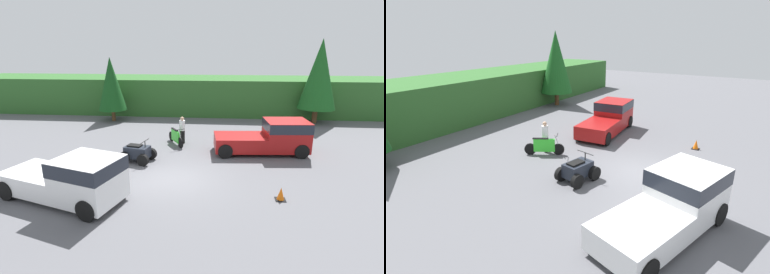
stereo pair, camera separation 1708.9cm
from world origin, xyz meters
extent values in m
plane|color=#5B5B60|center=(0.00, 0.00, 0.00)|extent=(80.00, 80.00, 0.00)
cube|color=#2D6028|center=(0.00, 16.00, 1.63)|extent=(44.00, 6.00, 3.26)
cylinder|color=brown|center=(-6.84, 11.33, 0.48)|extent=(0.32, 0.32, 0.95)
cone|color=#144719|center=(-6.84, 11.33, 3.13)|extent=(2.33, 2.33, 4.34)
cylinder|color=brown|center=(9.98, 12.09, 0.60)|extent=(0.40, 0.40, 1.21)
cone|color=#19561E|center=(9.98, 12.09, 3.96)|extent=(2.95, 2.95, 5.50)
cube|color=maroon|center=(6.02, 4.29, 1.09)|extent=(2.56, 2.23, 1.73)
cube|color=#1E232D|center=(6.02, 4.29, 1.66)|extent=(2.59, 2.25, 0.56)
cube|color=maroon|center=(3.35, 4.08, 0.64)|extent=(3.10, 2.27, 0.83)
cylinder|color=black|center=(6.61, 5.28, 0.41)|extent=(0.85, 0.34, 0.83)
cylinder|color=black|center=(6.76, 3.41, 0.41)|extent=(0.85, 0.34, 0.83)
cylinder|color=black|center=(2.35, 4.94, 0.41)|extent=(0.85, 0.34, 0.83)
cylinder|color=black|center=(2.50, 3.07, 0.41)|extent=(0.85, 0.34, 0.83)
cube|color=white|center=(-2.87, -2.70, 1.09)|extent=(2.83, 2.64, 1.73)
cube|color=#1E232D|center=(-2.87, -2.70, 1.66)|extent=(2.85, 2.66, 0.56)
cube|color=white|center=(-5.34, -1.94, 0.64)|extent=(3.32, 2.79, 0.83)
cylinder|color=black|center=(-1.99, -1.99, 0.41)|extent=(0.87, 0.51, 0.83)
cylinder|color=black|center=(-2.55, -3.78, 0.41)|extent=(0.87, 0.51, 0.83)
cylinder|color=black|center=(-5.91, -0.78, 0.41)|extent=(0.87, 0.51, 0.83)
cylinder|color=black|center=(-6.46, -2.58, 0.41)|extent=(0.87, 0.51, 0.83)
cylinder|color=black|center=(-0.24, 4.64, 0.32)|extent=(0.41, 0.61, 0.65)
cylinder|color=black|center=(-1.02, 6.00, 0.32)|extent=(0.41, 0.61, 0.65)
cube|color=green|center=(-0.63, 5.32, 0.55)|extent=(0.72, 1.09, 0.72)
cylinder|color=#B7B7BC|center=(-0.26, 4.69, 0.74)|extent=(0.20, 0.29, 0.82)
cylinder|color=black|center=(-0.26, 4.69, 1.17)|extent=(0.54, 0.33, 0.04)
cube|color=black|center=(-0.73, 5.49, 0.95)|extent=(0.55, 0.81, 0.06)
cylinder|color=black|center=(-1.62, 2.50, 0.32)|extent=(0.67, 0.35, 0.64)
cylinder|color=black|center=(-1.83, 1.50, 0.32)|extent=(0.67, 0.35, 0.64)
cylinder|color=black|center=(-2.72, 2.75, 0.32)|extent=(0.67, 0.35, 0.64)
cylinder|color=black|center=(-2.94, 1.74, 0.32)|extent=(0.67, 0.35, 0.64)
cube|color=#1E232D|center=(-2.28, 2.12, 0.55)|extent=(1.44, 1.06, 0.62)
cylinder|color=black|center=(-1.81, 2.02, 1.04)|extent=(0.06, 0.06, 0.35)
cylinder|color=black|center=(-1.81, 2.02, 1.21)|extent=(0.24, 0.95, 0.04)
cube|color=black|center=(-2.41, 2.15, 0.90)|extent=(0.83, 0.61, 0.08)
cylinder|color=black|center=(-0.17, 5.61, 0.44)|extent=(0.26, 0.26, 0.88)
cylinder|color=black|center=(-0.31, 5.48, 0.44)|extent=(0.26, 0.26, 0.88)
cylinder|color=white|center=(-0.24, 5.55, 1.21)|extent=(0.52, 0.52, 0.66)
sphere|color=tan|center=(-0.24, 5.55, 1.65)|extent=(0.34, 0.34, 0.24)
cube|color=black|center=(4.69, -1.60, 0.01)|extent=(0.42, 0.42, 0.03)
cone|color=orange|center=(4.69, -1.60, 0.28)|extent=(0.32, 0.32, 0.55)
camera|label=1|loc=(2.07, -12.91, 6.00)|focal=28.00mm
camera|label=2|loc=(-12.72, -4.36, 6.26)|focal=28.00mm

